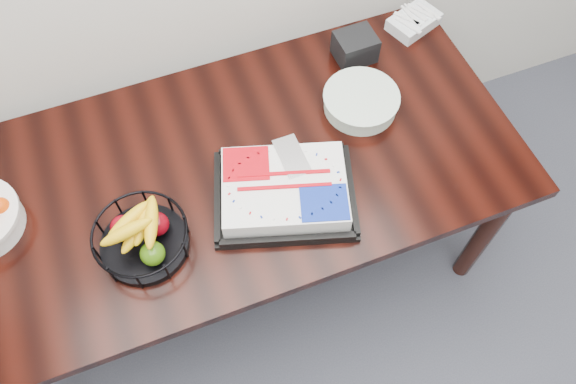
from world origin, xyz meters
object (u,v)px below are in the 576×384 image
object	(u,v)px
cake_tray	(284,190)
fruit_basket	(142,237)
table	(242,179)
napkin_box	(355,47)
plate_stack	(361,102)

from	to	relation	value
cake_tray	fruit_basket	world-z (taller)	fruit_basket
cake_tray	fruit_basket	size ratio (longest dim) A/B	1.86
table	napkin_box	world-z (taller)	napkin_box
table	cake_tray	size ratio (longest dim) A/B	3.54
cake_tray	napkin_box	xyz separation A→B (m)	(0.44, 0.45, 0.01)
fruit_basket	plate_stack	xyz separation A→B (m)	(0.80, 0.24, -0.03)
plate_stack	napkin_box	size ratio (longest dim) A/B	1.88
table	napkin_box	size ratio (longest dim) A/B	13.21
fruit_basket	napkin_box	xyz separation A→B (m)	(0.88, 0.46, -0.01)
cake_tray	plate_stack	world-z (taller)	cake_tray
table	plate_stack	size ratio (longest dim) A/B	7.02
table	plate_stack	bearing A→B (deg)	9.06
fruit_basket	table	bearing A→B (deg)	25.96
table	fruit_basket	size ratio (longest dim) A/B	6.57
cake_tray	fruit_basket	bearing A→B (deg)	-178.89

